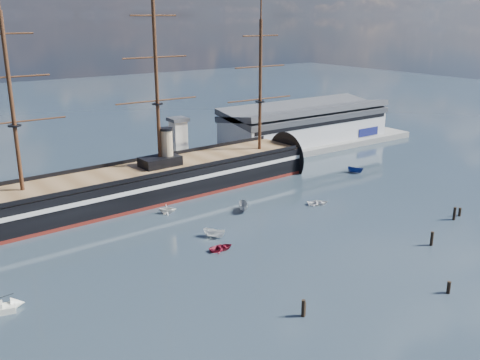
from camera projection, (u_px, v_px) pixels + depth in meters
ground at (236, 209)px, 129.10m from camera, size 600.00×600.00×0.00m
quay at (195, 169)px, 162.70m from camera, size 180.00×18.00×2.00m
warehouse at (305, 123)px, 189.94m from camera, size 63.00×21.00×11.60m
quay_tower at (179, 143)px, 153.62m from camera, size 5.00×5.00×15.00m
warship at (148, 182)px, 136.15m from camera, size 113.25×20.48×53.94m
motorboat_a at (214, 237)px, 112.59m from camera, size 6.07×4.89×2.33m
motorboat_b at (222, 250)px, 106.60m from camera, size 1.43×3.19×1.46m
motorboat_c at (244, 211)px, 127.85m from camera, size 6.78×5.47×2.60m
motorboat_d at (167, 213)px, 126.28m from camera, size 6.32×7.26×2.49m
motorboat_e at (318, 205)px, 132.08m from camera, size 2.61×3.48×1.51m
motorboat_f at (355, 173)px, 158.62m from camera, size 5.90×4.06×2.22m
piling_near_left at (303, 316)px, 83.09m from camera, size 0.64×0.64×3.55m
piling_near_mid at (448, 293)px, 90.00m from camera, size 0.64×0.64×2.86m
piling_near_right at (431, 245)px, 108.67m from camera, size 0.64×0.64×3.70m
piling_far_right at (459, 216)px, 124.59m from camera, size 0.64×0.64×2.72m
piling_extra at (454, 220)px, 122.24m from camera, size 0.64×0.64×3.76m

